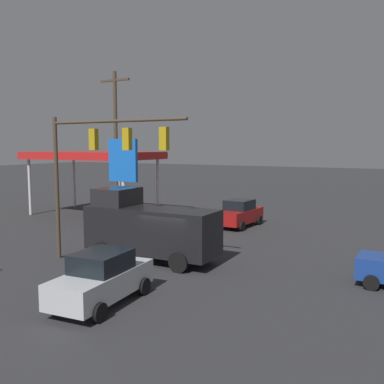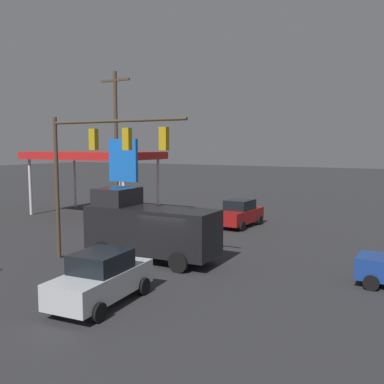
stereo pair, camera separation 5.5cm
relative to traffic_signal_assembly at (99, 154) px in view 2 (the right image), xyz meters
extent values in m
plane|color=#2D2D30|center=(-3.01, -1.60, -5.34)|extent=(200.00, 200.00, 0.00)
cylinder|color=#473828|center=(2.80, 0.02, -1.76)|extent=(0.20, 0.20, 7.16)
cylinder|color=#473828|center=(-0.97, 0.02, 1.52)|extent=(7.56, 0.14, 0.14)
cube|color=#B79314|center=(0.31, 0.02, 0.70)|extent=(0.36, 0.28, 1.00)
sphere|color=#360505|center=(0.31, -0.16, 1.00)|extent=(0.22, 0.22, 0.22)
sphere|color=yellow|center=(0.31, -0.16, 0.70)|extent=(0.22, 0.22, 0.22)
sphere|color=black|center=(0.31, -0.16, 0.40)|extent=(0.22, 0.22, 0.22)
cube|color=#B79314|center=(-1.65, 0.02, 0.70)|extent=(0.36, 0.28, 1.00)
sphere|color=#360505|center=(-1.65, -0.16, 1.00)|extent=(0.22, 0.22, 0.22)
sphere|color=yellow|center=(-1.65, -0.16, 0.70)|extent=(0.22, 0.22, 0.22)
sphere|color=black|center=(-1.65, -0.16, 0.40)|extent=(0.22, 0.22, 0.22)
cube|color=#B79314|center=(-3.62, 0.02, 0.70)|extent=(0.36, 0.28, 1.00)
sphere|color=#360505|center=(-3.62, -0.16, 1.00)|extent=(0.22, 0.22, 0.22)
sphere|color=yellow|center=(-3.62, -0.16, 0.70)|extent=(0.22, 0.22, 0.22)
sphere|color=black|center=(-3.62, -0.16, 0.40)|extent=(0.22, 0.22, 0.22)
cylinder|color=#473828|center=(5.34, -7.94, 0.05)|extent=(0.26, 0.26, 10.79)
cube|color=#473828|center=(5.34, -7.94, 4.84)|extent=(2.40, 0.14, 0.14)
cube|color=red|center=(10.68, -11.62, -0.38)|extent=(10.55, 6.37, 0.60)
cube|color=red|center=(10.68, -14.83, -0.38)|extent=(10.55, 0.06, 0.36)
cylinder|color=silver|center=(6.00, -14.21, -3.01)|extent=(0.24, 0.24, 4.66)
cylinder|color=silver|center=(15.36, -14.21, -3.01)|extent=(0.24, 0.24, 4.66)
cylinder|color=silver|center=(6.00, -9.04, -3.01)|extent=(0.24, 0.24, 4.66)
cylinder|color=silver|center=(15.36, -9.04, -3.01)|extent=(0.24, 0.24, 4.66)
cylinder|color=silver|center=(3.66, -6.53, -2.25)|extent=(0.24, 0.24, 6.19)
cube|color=blue|center=(3.66, -6.53, -0.53)|extent=(2.16, 0.24, 2.75)
cube|color=black|center=(3.66, -6.66, -0.53)|extent=(1.51, 0.04, 0.96)
cube|color=silver|center=(-3.38, 3.94, -4.56)|extent=(2.13, 4.52, 0.90)
cube|color=black|center=(-3.38, 3.94, -3.76)|extent=(1.80, 2.12, 0.70)
cylinder|color=black|center=(-4.40, 5.30, -5.01)|extent=(0.27, 0.67, 0.66)
cylinder|color=black|center=(-2.57, 5.44, -5.01)|extent=(0.27, 0.67, 0.66)
cylinder|color=black|center=(-4.19, 2.45, -5.01)|extent=(0.27, 0.67, 0.66)
cylinder|color=black|center=(-2.35, 2.59, -5.01)|extent=(0.27, 0.67, 0.66)
cylinder|color=black|center=(-11.86, -2.29, -5.03)|extent=(0.62, 0.23, 0.62)
cylinder|color=black|center=(-11.90, -4.03, -5.03)|extent=(0.62, 0.23, 0.62)
cube|color=maroon|center=(-2.05, -12.45, -4.56)|extent=(2.13, 4.53, 0.90)
cube|color=black|center=(-2.05, -12.45, -3.76)|extent=(1.81, 2.12, 0.70)
cylinder|color=black|center=(-2.86, -10.95, -5.01)|extent=(0.27, 0.68, 0.66)
cylinder|color=black|center=(-1.02, -11.10, -5.01)|extent=(0.27, 0.68, 0.66)
cylinder|color=black|center=(-3.08, -13.80, -5.01)|extent=(0.27, 0.68, 0.66)
cylinder|color=black|center=(-1.24, -13.95, -5.01)|extent=(0.27, 0.68, 0.66)
cube|color=black|center=(-1.68, -1.83, -3.76)|extent=(6.82, 2.36, 2.20)
cube|color=black|center=(0.42, -1.81, -2.21)|extent=(1.82, 2.13, 0.90)
cylinder|color=black|center=(0.52, -0.64, -4.86)|extent=(0.96, 0.23, 0.96)
cylinder|color=black|center=(0.54, -2.98, -4.86)|extent=(0.96, 0.23, 0.96)
cylinder|color=black|center=(-3.90, -0.68, -4.86)|extent=(0.96, 0.23, 0.96)
cylinder|color=black|center=(-3.88, -3.02, -4.86)|extent=(0.96, 0.23, 0.96)
camera|label=1|loc=(-13.47, 15.65, 0.39)|focal=40.00mm
camera|label=2|loc=(-13.52, 15.63, 0.39)|focal=40.00mm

